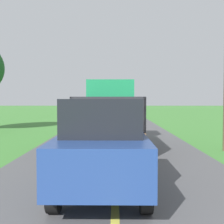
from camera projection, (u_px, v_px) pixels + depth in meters
banana_truck_near at (110, 112)px, 12.35m from camera, size 2.38×5.82×2.80m
following_car at (103, 143)px, 6.00m from camera, size 1.74×4.10×1.92m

